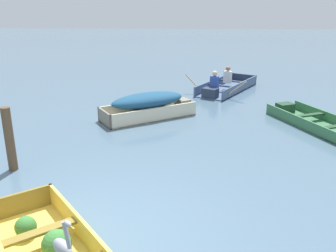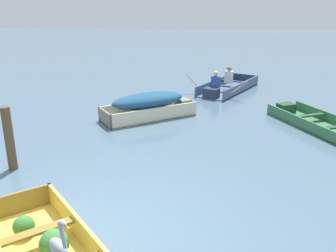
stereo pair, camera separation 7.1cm
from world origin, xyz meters
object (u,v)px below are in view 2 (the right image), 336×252
at_px(skiff_green_mid_moored, 319,124).
at_px(heron_on_dinghy, 59,246).
at_px(mooring_post, 9,139).
at_px(skiff_cream_near_moored, 150,103).
at_px(rowboat_slate_blue_with_crew, 226,87).

bearing_deg(skiff_green_mid_moored, heron_on_dinghy, -125.58).
bearing_deg(heron_on_dinghy, mooring_post, 122.33).
bearing_deg(skiff_green_mid_moored, skiff_cream_near_moored, 172.96).
bearing_deg(mooring_post, skiff_green_mid_moored, 23.49).
relative_size(rowboat_slate_blue_with_crew, heron_on_dinghy, 4.01).
bearing_deg(skiff_green_mid_moored, mooring_post, -156.51).
bearing_deg(heron_on_dinghy, rowboat_slate_blue_with_crew, 76.23).
height_order(skiff_green_mid_moored, mooring_post, mooring_post).
distance_m(rowboat_slate_blue_with_crew, mooring_post, 8.63).
distance_m(skiff_cream_near_moored, rowboat_slate_blue_with_crew, 4.26).
bearing_deg(rowboat_slate_blue_with_crew, skiff_green_mid_moored, -61.72).
relative_size(skiff_cream_near_moored, mooring_post, 2.12).
bearing_deg(skiff_cream_near_moored, mooring_post, -123.42).
distance_m(skiff_green_mid_moored, rowboat_slate_blue_with_crew, 4.56).
xyz_separation_m(skiff_green_mid_moored, heron_on_dinghy, (-4.78, -6.68, 0.80)).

